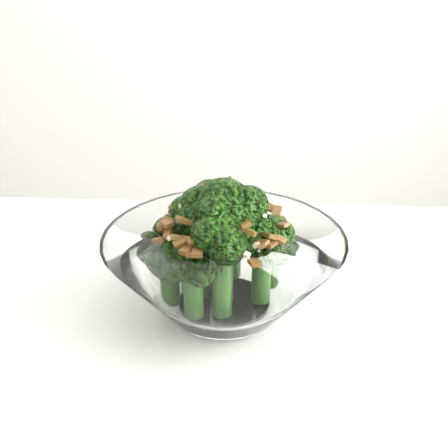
{
  "coord_description": "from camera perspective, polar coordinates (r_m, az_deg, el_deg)",
  "views": [
    {
      "loc": [
        0.28,
        -0.32,
        1.03
      ],
      "look_at": [
        0.25,
        0.07,
        0.84
      ],
      "focal_mm": 40.0,
      "sensor_mm": 36.0,
      "label": 1
    }
  ],
  "objects": [
    {
      "name": "broccoli_dish",
      "position": [
        0.45,
        -0.16,
        -4.54
      ],
      "size": [
        0.22,
        0.22,
        0.13
      ],
      "color": "white",
      "rests_on": "table"
    }
  ]
}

